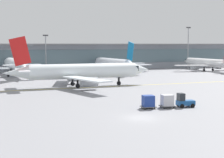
{
  "coord_description": "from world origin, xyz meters",
  "views": [
    {
      "loc": [
        -18.98,
        -40.37,
        9.35
      ],
      "look_at": [
        3.58,
        20.3,
        3.0
      ],
      "focal_mm": 56.76,
      "sensor_mm": 36.0,
      "label": 1
    }
  ],
  "objects_px": {
    "gate_airplane_1": "(15,65)",
    "gate_airplane_3": "(206,63)",
    "taxiing_regional_jet": "(82,72)",
    "cargo_dolly_lead": "(167,101)",
    "cargo_dolly_trailing": "(148,101)",
    "apron_light_mast_2": "(188,46)",
    "baggage_tug": "(184,101)",
    "apron_light_mast_1": "(46,51)",
    "gate_airplane_2": "(113,63)"
  },
  "relations": [
    {
      "from": "baggage_tug",
      "to": "cargo_dolly_lead",
      "type": "bearing_deg",
      "value": 180.0
    },
    {
      "from": "taxiing_regional_jet",
      "to": "apron_light_mast_2",
      "type": "height_order",
      "value": "apron_light_mast_2"
    },
    {
      "from": "gate_airplane_3",
      "to": "apron_light_mast_2",
      "type": "xyz_separation_m",
      "value": [
        0.8,
        13.3,
        5.94
      ]
    },
    {
      "from": "gate_airplane_1",
      "to": "gate_airplane_2",
      "type": "height_order",
      "value": "gate_airplane_1"
    },
    {
      "from": "gate_airplane_2",
      "to": "cargo_dolly_lead",
      "type": "xyz_separation_m",
      "value": [
        -15.37,
        -63.87,
        -2.02
      ]
    },
    {
      "from": "gate_airplane_3",
      "to": "cargo_dolly_trailing",
      "type": "height_order",
      "value": "gate_airplane_3"
    },
    {
      "from": "gate_airplane_2",
      "to": "apron_light_mast_1",
      "type": "xyz_separation_m",
      "value": [
        -20.1,
        11.5,
        3.91
      ]
    },
    {
      "from": "taxiing_regional_jet",
      "to": "baggage_tug",
      "type": "xyz_separation_m",
      "value": [
        7.42,
        -30.28,
        -2.43
      ]
    },
    {
      "from": "cargo_dolly_trailing",
      "to": "apron_light_mast_2",
      "type": "xyz_separation_m",
      "value": [
        53.43,
        73.54,
        7.69
      ]
    },
    {
      "from": "taxiing_regional_jet",
      "to": "gate_airplane_1",
      "type": "bearing_deg",
      "value": 109.21
    },
    {
      "from": "cargo_dolly_trailing",
      "to": "apron_light_mast_2",
      "type": "distance_m",
      "value": 91.22
    },
    {
      "from": "gate_airplane_1",
      "to": "taxiing_regional_jet",
      "type": "height_order",
      "value": "gate_airplane_1"
    },
    {
      "from": "gate_airplane_3",
      "to": "baggage_tug",
      "type": "height_order",
      "value": "gate_airplane_3"
    },
    {
      "from": "taxiing_regional_jet",
      "to": "cargo_dolly_lead",
      "type": "distance_m",
      "value": 30.37
    },
    {
      "from": "cargo_dolly_trailing",
      "to": "apron_light_mast_1",
      "type": "distance_m",
      "value": 75.23
    },
    {
      "from": "gate_airplane_1",
      "to": "apron_light_mast_1",
      "type": "bearing_deg",
      "value": -45.14
    },
    {
      "from": "apron_light_mast_2",
      "to": "gate_airplane_3",
      "type": "bearing_deg",
      "value": -93.46
    },
    {
      "from": "gate_airplane_1",
      "to": "gate_airplane_3",
      "type": "distance_m",
      "value": 65.84
    },
    {
      "from": "apron_light_mast_1",
      "to": "apron_light_mast_2",
      "type": "height_order",
      "value": "apron_light_mast_2"
    },
    {
      "from": "gate_airplane_2",
      "to": "apron_light_mast_2",
      "type": "xyz_separation_m",
      "value": [
        35.16,
        10.07,
        5.67
      ]
    },
    {
      "from": "cargo_dolly_lead",
      "to": "apron_light_mast_1",
      "type": "height_order",
      "value": "apron_light_mast_1"
    },
    {
      "from": "gate_airplane_2",
      "to": "gate_airplane_3",
      "type": "distance_m",
      "value": 34.5
    },
    {
      "from": "baggage_tug",
      "to": "apron_light_mast_1",
      "type": "relative_size",
      "value": 0.22
    },
    {
      "from": "gate_airplane_1",
      "to": "apron_light_mast_2",
      "type": "distance_m",
      "value": 67.77
    },
    {
      "from": "gate_airplane_2",
      "to": "taxiing_regional_jet",
      "type": "relative_size",
      "value": 0.93
    },
    {
      "from": "apron_light_mast_1",
      "to": "baggage_tug",
      "type": "bearing_deg",
      "value": -84.41
    },
    {
      "from": "taxiing_regional_jet",
      "to": "cargo_dolly_lead",
      "type": "relative_size",
      "value": 14.52
    },
    {
      "from": "gate_airplane_3",
      "to": "cargo_dolly_lead",
      "type": "distance_m",
      "value": 78.43
    },
    {
      "from": "apron_light_mast_2",
      "to": "taxiing_regional_jet",
      "type": "bearing_deg",
      "value": -141.46
    },
    {
      "from": "apron_light_mast_1",
      "to": "gate_airplane_1",
      "type": "bearing_deg",
      "value": -131.84
    },
    {
      "from": "gate_airplane_3",
      "to": "apron_light_mast_2",
      "type": "bearing_deg",
      "value": -5.7
    },
    {
      "from": "gate_airplane_3",
      "to": "apron_light_mast_2",
      "type": "relative_size",
      "value": 1.75
    },
    {
      "from": "gate_airplane_2",
      "to": "apron_light_mast_2",
      "type": "distance_m",
      "value": 37.0
    },
    {
      "from": "taxiing_regional_jet",
      "to": "baggage_tug",
      "type": "bearing_deg",
      "value": -76.14
    },
    {
      "from": "gate_airplane_3",
      "to": "apron_light_mast_2",
      "type": "distance_m",
      "value": 14.59
    },
    {
      "from": "gate_airplane_2",
      "to": "gate_airplane_3",
      "type": "height_order",
      "value": "gate_airplane_2"
    },
    {
      "from": "gate_airplane_2",
      "to": "baggage_tug",
      "type": "height_order",
      "value": "gate_airplane_2"
    },
    {
      "from": "cargo_dolly_lead",
      "to": "cargo_dolly_trailing",
      "type": "bearing_deg",
      "value": -180.0
    },
    {
      "from": "cargo_dolly_lead",
      "to": "taxiing_regional_jet",
      "type": "bearing_deg",
      "value": 106.73
    },
    {
      "from": "gate_airplane_1",
      "to": "cargo_dolly_lead",
      "type": "xyz_separation_m",
      "value": [
        16.09,
        -62.68,
        -2.28
      ]
    },
    {
      "from": "baggage_tug",
      "to": "apron_light_mast_1",
      "type": "xyz_separation_m",
      "value": [
        -7.41,
        75.74,
        6.09
      ]
    },
    {
      "from": "gate_airplane_1",
      "to": "apron_light_mast_2",
      "type": "xyz_separation_m",
      "value": [
        66.61,
        11.25,
        5.41
      ]
    },
    {
      "from": "gate_airplane_2",
      "to": "cargo_dolly_lead",
      "type": "height_order",
      "value": "gate_airplane_2"
    },
    {
      "from": "gate_airplane_3",
      "to": "apron_light_mast_1",
      "type": "distance_m",
      "value": 56.56
    },
    {
      "from": "gate_airplane_1",
      "to": "baggage_tug",
      "type": "xyz_separation_m",
      "value": [
        18.77,
        -63.05,
        -2.44
      ]
    },
    {
      "from": "cargo_dolly_lead",
      "to": "cargo_dolly_trailing",
      "type": "relative_size",
      "value": 1.0
    },
    {
      "from": "baggage_tug",
      "to": "apron_light_mast_1",
      "type": "bearing_deg",
      "value": 103.33
    },
    {
      "from": "baggage_tug",
      "to": "apron_light_mast_2",
      "type": "relative_size",
      "value": 0.17
    },
    {
      "from": "gate_airplane_1",
      "to": "gate_airplane_3",
      "type": "bearing_deg",
      "value": -95.08
    },
    {
      "from": "baggage_tug",
      "to": "cargo_dolly_lead",
      "type": "distance_m",
      "value": 2.71
    }
  ]
}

